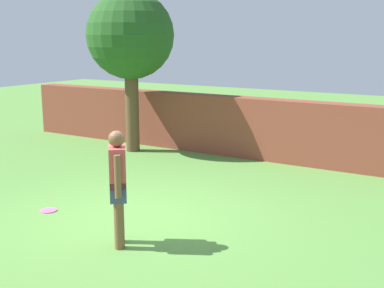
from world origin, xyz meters
name	(u,v)px	position (x,y,z in m)	size (l,w,h in m)	color
ground_plane	(136,219)	(0.00, 0.00, 0.00)	(40.00, 40.00, 0.00)	#568C3D
brick_wall	(205,123)	(-1.50, 4.83, 0.72)	(11.18, 0.50, 1.44)	brown
tree	(130,37)	(-3.09, 3.90, 2.84)	(2.14, 2.14, 3.96)	brown
person	(118,183)	(0.43, -0.91, 0.90)	(0.40, 0.43, 1.62)	brown
frisbee_pink	(48,210)	(-1.48, -0.44, 0.01)	(0.27, 0.27, 0.02)	pink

